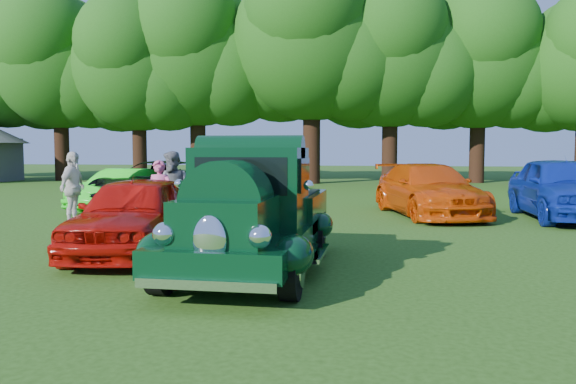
% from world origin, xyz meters
% --- Properties ---
extents(ground, '(120.00, 120.00, 0.00)m').
position_xyz_m(ground, '(0.00, 0.00, 0.00)').
color(ground, '#234510').
rests_on(ground, ground).
extents(hero_pickup, '(2.27, 4.88, 1.91)m').
position_xyz_m(hero_pickup, '(0.24, -0.35, 0.83)').
color(hero_pickup, black).
rests_on(hero_pickup, ground).
extents(red_convertible, '(2.25, 4.37, 1.42)m').
position_xyz_m(red_convertible, '(-2.19, 0.68, 0.71)').
color(red_convertible, '#A80D07').
rests_on(red_convertible, ground).
extents(back_car_lime, '(2.00, 4.07, 1.28)m').
position_xyz_m(back_car_lime, '(-5.94, 7.75, 0.64)').
color(back_car_lime, '#21D41C').
rests_on(back_car_lime, ground).
extents(back_car_black, '(3.40, 5.84, 1.53)m').
position_xyz_m(back_car_black, '(-4.97, 8.37, 0.76)').
color(back_car_black, black).
rests_on(back_car_black, ground).
extents(back_car_orange, '(3.43, 5.49, 1.48)m').
position_xyz_m(back_car_orange, '(3.47, 7.67, 0.74)').
color(back_car_orange, '#C53D06').
rests_on(back_car_orange, ground).
extents(back_car_blue, '(2.11, 5.08, 1.72)m').
position_xyz_m(back_car_blue, '(6.98, 7.41, 0.86)').
color(back_car_blue, '#0D2496').
rests_on(back_car_blue, ground).
extents(spectator_pink, '(0.61, 0.41, 1.65)m').
position_xyz_m(spectator_pink, '(-2.81, 3.28, 0.83)').
color(spectator_pink, '#C85282').
rests_on(spectator_pink, ground).
extents(spectator_grey, '(1.09, 0.98, 1.85)m').
position_xyz_m(spectator_grey, '(-2.85, 4.21, 0.92)').
color(spectator_grey, slate).
rests_on(spectator_grey, ground).
extents(spectator_white, '(0.51, 1.10, 1.84)m').
position_xyz_m(spectator_white, '(-5.42, 4.06, 0.92)').
color(spectator_white, silver).
rests_on(spectator_white, ground).
extents(tree_line, '(63.79, 10.64, 12.35)m').
position_xyz_m(tree_line, '(-1.35, 23.37, 7.19)').
color(tree_line, '#311C10').
rests_on(tree_line, ground).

